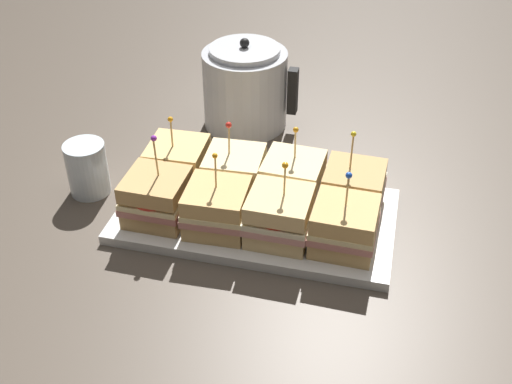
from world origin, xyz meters
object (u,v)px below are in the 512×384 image
(serving_platter, at_px, (256,216))
(sandwich_back_far_right, at_px, (354,189))
(sandwich_back_center_right, at_px, (293,180))
(sandwich_front_center_right, at_px, (279,216))
(sandwich_front_far_left, at_px, (157,197))
(sandwich_front_far_right, at_px, (344,226))
(sandwich_front_center_left, at_px, (217,208))
(sandwich_back_center_left, at_px, (235,173))
(kettle_steel, at_px, (245,88))
(drinking_glass, at_px, (87,168))
(sandwich_back_far_left, at_px, (178,164))

(serving_platter, bearing_deg, sandwich_back_far_right, 18.79)
(sandwich_back_far_right, bearing_deg, sandwich_back_center_right, -179.13)
(sandwich_front_center_right, xyz_separation_m, sandwich_back_far_right, (0.11, 0.11, -0.00))
(sandwich_front_far_left, bearing_deg, sandwich_front_far_right, 0.05)
(sandwich_front_center_left, distance_m, sandwich_back_center_left, 0.11)
(sandwich_front_center_right, xyz_separation_m, sandwich_back_center_left, (-0.11, 0.11, -0.00))
(sandwich_front_far_left, height_order, sandwich_front_center_left, sandwich_front_far_left)
(kettle_steel, bearing_deg, sandwich_front_far_right, -55.33)
(sandwich_front_center_left, distance_m, sandwich_front_far_right, 0.22)
(sandwich_back_center_left, bearing_deg, drinking_glass, -171.52)
(kettle_steel, bearing_deg, drinking_glass, -125.10)
(serving_platter, relative_size, sandwich_back_far_left, 3.37)
(sandwich_back_far_right, relative_size, kettle_steel, 0.76)
(sandwich_front_far_right, relative_size, sandwich_back_center_right, 0.98)
(sandwich_front_center_left, bearing_deg, sandwich_back_far_left, 134.85)
(sandwich_back_center_right, bearing_deg, sandwich_back_far_right, 0.87)
(sandwich_front_center_right, bearing_deg, drinking_glass, 170.05)
(sandwich_front_far_right, bearing_deg, sandwich_front_far_left, -179.95)
(sandwich_back_far_right, bearing_deg, sandwich_back_center_left, -179.35)
(sandwich_back_far_right, xyz_separation_m, kettle_steel, (-0.27, 0.27, 0.03))
(serving_platter, xyz_separation_m, drinking_glass, (-0.33, 0.01, 0.04))
(sandwich_front_center_left, relative_size, sandwich_back_center_right, 1.00)
(sandwich_back_center_right, bearing_deg, sandwich_back_far_left, -179.94)
(sandwich_front_far_left, xyz_separation_m, sandwich_back_center_left, (0.11, 0.11, -0.00))
(sandwich_front_far_left, distance_m, drinking_glass, 0.18)
(sandwich_front_center_right, relative_size, sandwich_front_far_right, 1.02)
(sandwich_front_center_left, height_order, sandwich_back_center_right, same)
(sandwich_front_far_left, distance_m, sandwich_back_center_right, 0.24)
(sandwich_front_center_left, distance_m, sandwich_back_center_right, 0.15)
(sandwich_back_center_right, height_order, sandwich_back_far_right, sandwich_back_far_right)
(sandwich_front_center_left, relative_size, sandwich_back_far_right, 0.95)
(sandwich_front_center_right, bearing_deg, sandwich_back_far_left, 153.38)
(sandwich_front_center_right, bearing_deg, sandwich_front_far_right, 0.78)
(sandwich_back_far_left, distance_m, sandwich_back_far_right, 0.33)
(serving_platter, relative_size, sandwich_back_center_right, 3.34)
(sandwich_back_center_right, bearing_deg, sandwich_front_far_left, -153.90)
(serving_platter, relative_size, sandwich_front_center_right, 3.34)
(sandwich_front_far_left, height_order, sandwich_back_far_right, sandwich_front_far_left)
(sandwich_back_center_right, relative_size, kettle_steel, 0.72)
(sandwich_back_far_left, relative_size, sandwich_back_center_right, 0.99)
(sandwich_front_far_left, bearing_deg, sandwich_front_center_right, -0.32)
(sandwich_front_center_right, height_order, sandwich_back_center_left, sandwich_front_center_right)
(sandwich_front_far_right, bearing_deg, serving_platter, 161.87)
(sandwich_front_center_right, xyz_separation_m, kettle_steel, (-0.16, 0.38, 0.03))
(sandwich_front_center_right, relative_size, sandwich_back_far_left, 1.01)
(kettle_steel, bearing_deg, sandwich_front_center_right, -67.81)
(kettle_steel, relative_size, drinking_glass, 1.98)
(sandwich_front_center_right, bearing_deg, serving_platter, 134.47)
(sandwich_front_center_left, bearing_deg, serving_platter, 45.24)
(sandwich_back_center_left, relative_size, drinking_glass, 1.40)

